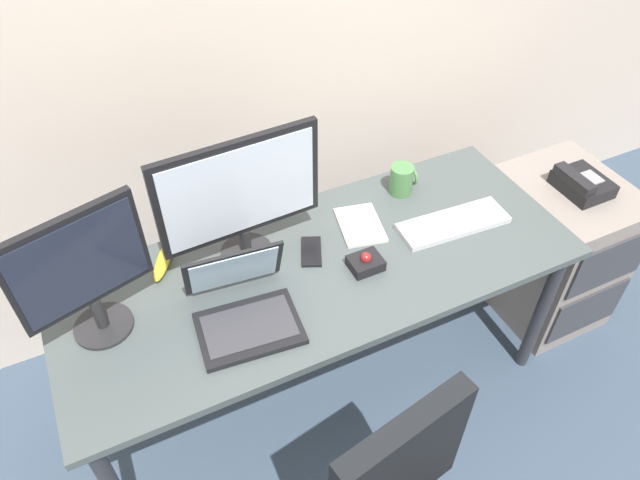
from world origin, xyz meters
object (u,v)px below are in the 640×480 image
Objects in this scene: monitor_side at (82,271)px; paper_notepad at (360,225)px; trackball_mouse at (366,263)px; banana at (163,261)px; monitor_main at (240,195)px; cell_phone at (310,252)px; keyboard at (453,223)px; laptop at (244,306)px; desk_phone at (581,183)px; file_cabinet at (553,249)px; coffee_mug at (402,179)px.

monitor_side is 0.96m from paper_notepad.
monitor_side reaches higher than trackball_mouse.
banana reaches higher than paper_notepad.
monitor_main is 2.64× the size of paper_notepad.
cell_phone is at bearing -19.24° from banana.
monitor_side is 1.26m from keyboard.
cell_phone is (0.71, 0.02, -0.25)m from monitor_side.
monitor_side is (-0.51, -0.11, -0.01)m from monitor_main.
banana is (-0.47, 0.16, 0.02)m from cell_phone.
laptop is at bearing -112.06° from monitor_main.
paper_notepad is 0.70m from banana.
laptop is 3.08× the size of trackball_mouse.
keyboard is at bearing -25.13° from paper_notepad.
monitor_main is at bearing 170.31° from desk_phone.
file_cabinet is 1.93m from monitor_side.
banana is at bearing 165.27° from keyboard.
cell_phone is at bearing -25.57° from monitor_main.
desk_phone is 0.97m from trackball_mouse.
desk_phone is 0.48× the size of keyboard.
laptop reaches higher than banana.
file_cabinet is 1.18m from cell_phone.
cell_phone is (0.20, -0.09, -0.26)m from monitor_main.
coffee_mug reaches higher than desk_phone.
coffee_mug reaches higher than file_cabinet.
trackball_mouse is at bearing -26.75° from banana.
trackball_mouse is (-0.97, -0.01, 0.01)m from desk_phone.
laptop reaches higher than paper_notepad.
desk_phone reaches higher than file_cabinet.
laptop is 2.39× the size of cell_phone.
desk_phone is 0.90m from paper_notepad.
file_cabinet is 4.85× the size of cell_phone.
monitor_main is at bearing 165.13° from keyboard.
cell_phone is (-0.53, 0.10, -0.01)m from keyboard.
paper_notepad is at bearing 66.27° from trackball_mouse.
cell_phone is 0.50m from banana.
banana reaches higher than file_cabinet.
monitor_main is 1.22× the size of monitor_side.
trackball_mouse is 0.20m from cell_phone.
desk_phone is at bearing -23.43° from coffee_mug.
coffee_mug is at bearing 22.79° from laptop.
trackball_mouse is at bearing -179.15° from desk_phone.
paper_notepad is (0.42, -0.05, -0.26)m from monitor_main.
coffee_mug is (0.32, 0.30, 0.04)m from trackball_mouse.
paper_notepad is at bearing 3.86° from monitor_side.
monitor_main is 2.89× the size of banana.
trackball_mouse is 0.53× the size of paper_notepad.
monitor_main is 0.49m from paper_notepad.
trackball_mouse is 0.21m from paper_notepad.
file_cabinet is 0.98m from paper_notepad.
monitor_main is 0.79m from keyboard.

